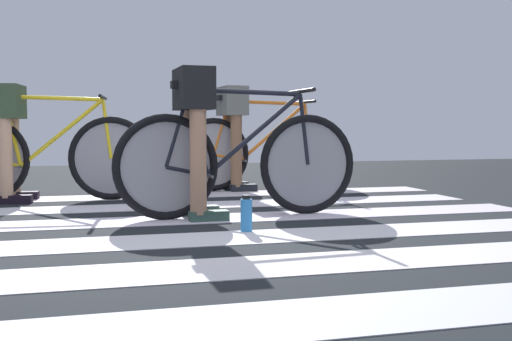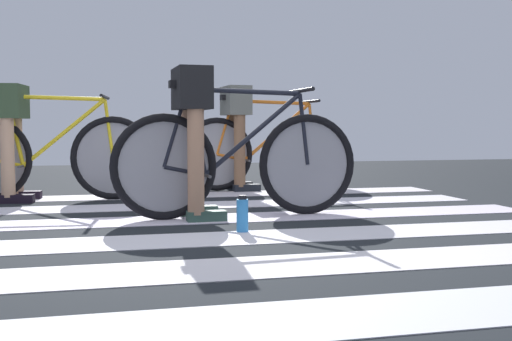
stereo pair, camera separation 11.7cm
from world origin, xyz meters
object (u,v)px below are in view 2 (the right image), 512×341
object	(u,v)px
bicycle_2_of_3	(51,155)
water_bottle	(242,215)
bicycle_1_of_3	(237,162)
cyclist_3_of_3	(236,123)
cyclist_1_of_3	(193,122)
bicycle_3_of_3	(266,151)
cyclist_2_of_3	(12,126)

from	to	relation	value
bicycle_2_of_3	water_bottle	world-z (taller)	bicycle_2_of_3
bicycle_1_of_3	cyclist_3_of_3	bearing A→B (deg)	76.23
bicycle_1_of_3	cyclist_1_of_3	distance (m)	0.42
cyclist_1_of_3	bicycle_2_of_3	bearing A→B (deg)	125.12
bicycle_1_of_3	water_bottle	xyz separation A→B (m)	(-0.10, -0.62, -0.28)
cyclist_3_of_3	bicycle_1_of_3	bearing A→B (deg)	-104.93
cyclist_3_of_3	bicycle_3_of_3	bearing A→B (deg)	0.00
bicycle_3_of_3	water_bottle	world-z (taller)	bicycle_3_of_3
water_bottle	cyclist_2_of_3	bearing A→B (deg)	127.75
bicycle_2_of_3	bicycle_3_of_3	world-z (taller)	same
bicycle_2_of_3	cyclist_1_of_3	bearing A→B (deg)	-46.30
bicycle_3_of_3	water_bottle	distance (m)	2.57
water_bottle	bicycle_1_of_3	bearing A→B (deg)	80.63
cyclist_1_of_3	bicycle_3_of_3	xyz separation A→B (m)	(0.99, 1.83, -0.28)
bicycle_1_of_3	cyclist_1_of_3	world-z (taller)	cyclist_1_of_3
bicycle_3_of_3	cyclist_3_of_3	bearing A→B (deg)	-180.00
cyclist_1_of_3	cyclist_2_of_3	size ratio (longest dim) A/B	1.05
cyclist_1_of_3	bicycle_3_of_3	distance (m)	2.10
cyclist_1_of_3	bicycle_2_of_3	world-z (taller)	cyclist_1_of_3
bicycle_2_of_3	water_bottle	distance (m)	2.32
cyclist_3_of_3	bicycle_2_of_3	bearing A→B (deg)	-167.76
cyclist_1_of_3	cyclist_3_of_3	distance (m)	1.94
bicycle_1_of_3	water_bottle	world-z (taller)	bicycle_1_of_3
bicycle_3_of_3	cyclist_3_of_3	size ratio (longest dim) A/B	1.71
bicycle_1_of_3	cyclist_1_of_3	size ratio (longest dim) A/B	1.70
bicycle_1_of_3	cyclist_3_of_3	xyz separation A→B (m)	(0.37, 1.80, 0.27)
cyclist_1_of_3	water_bottle	xyz separation A→B (m)	(0.21, -0.61, -0.56)
bicycle_3_of_3	cyclist_1_of_3	bearing A→B (deg)	-121.73
cyclist_1_of_3	cyclist_2_of_3	bearing A→B (deg)	131.86
cyclist_2_of_3	cyclist_3_of_3	distance (m)	2.06
water_bottle	bicycle_3_of_3	bearing A→B (deg)	72.14
cyclist_1_of_3	water_bottle	bearing A→B (deg)	-73.07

